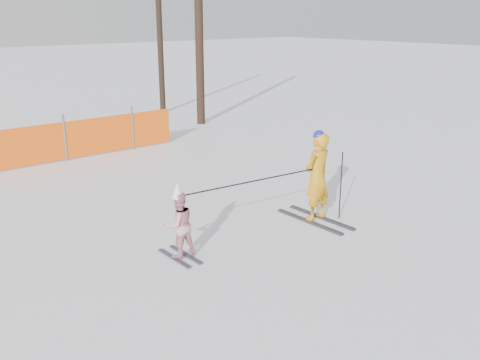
{
  "coord_description": "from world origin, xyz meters",
  "views": [
    {
      "loc": [
        -5.65,
        -6.29,
        3.76
      ],
      "look_at": [
        0.0,
        0.5,
        1.0
      ],
      "focal_mm": 40.0,
      "sensor_mm": 36.0,
      "label": 1
    }
  ],
  "objects": [
    {
      "name": "ground",
      "position": [
        0.0,
        0.0,
        0.0
      ],
      "size": [
        120.0,
        120.0,
        0.0
      ],
      "primitive_type": "plane",
      "color": "white",
      "rests_on": "ground"
    },
    {
      "name": "tree_trunks",
      "position": [
        5.38,
        10.08,
        3.31
      ],
      "size": [
        0.42,
        3.07,
        6.81
      ],
      "color": "black",
      "rests_on": "ground"
    },
    {
      "name": "adult",
      "position": [
        1.5,
        0.06,
        0.87
      ],
      "size": [
        0.63,
        1.61,
        1.75
      ],
      "color": "black",
      "rests_on": "ground"
    },
    {
      "name": "child",
      "position": [
        -1.37,
        0.36,
        0.58
      ],
      "size": [
        0.54,
        0.86,
        1.26
      ],
      "color": "black",
      "rests_on": "ground"
    },
    {
      "name": "ski_poles",
      "position": [
        0.69,
        0.1,
        0.91
      ],
      "size": [
        3.21,
        0.51,
        1.31
      ],
      "color": "black",
      "rests_on": "ground"
    }
  ]
}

